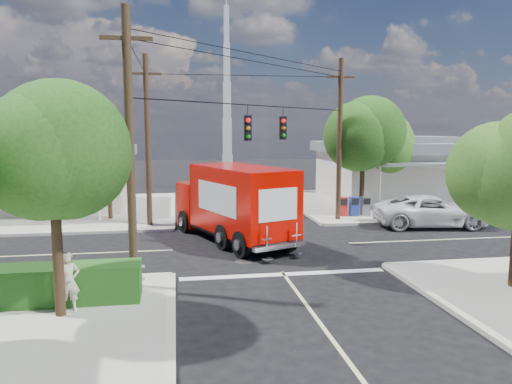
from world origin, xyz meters
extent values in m
plane|color=black|center=(0.00, 0.00, 0.00)|extent=(120.00, 120.00, 0.00)
cube|color=#A9A398|center=(11.00, 11.00, 0.07)|extent=(14.00, 14.00, 0.14)
cube|color=#BDB8A7|center=(4.00, 11.00, 0.07)|extent=(0.25, 14.00, 0.14)
cube|color=#BDB8A7|center=(11.00, 4.00, 0.07)|extent=(14.00, 0.25, 0.14)
cube|color=#A9A398|center=(-11.00, 11.00, 0.07)|extent=(14.00, 14.00, 0.14)
cube|color=#BDB8A7|center=(-4.00, 11.00, 0.07)|extent=(0.25, 14.00, 0.14)
cube|color=#BDB8A7|center=(-11.00, 4.00, 0.07)|extent=(14.00, 0.25, 0.14)
cube|color=#BDB8A7|center=(4.00, -11.00, 0.07)|extent=(0.25, 14.00, 0.14)
cube|color=#BDB8A7|center=(-4.00, -11.00, 0.07)|extent=(0.25, 14.00, 0.14)
cube|color=beige|center=(0.00, 10.00, 0.01)|extent=(0.12, 12.00, 0.01)
cube|color=beige|center=(0.00, -10.00, 0.01)|extent=(0.12, 12.00, 0.01)
cube|color=beige|center=(10.00, 0.00, 0.01)|extent=(12.00, 0.12, 0.01)
cube|color=beige|center=(-10.00, 0.00, 0.01)|extent=(12.00, 0.12, 0.01)
cube|color=silver|center=(0.00, -4.30, 0.01)|extent=(7.50, 0.40, 0.01)
cube|color=silver|center=(12.50, 12.00, 1.84)|extent=(11.00, 8.00, 3.40)
cube|color=gray|center=(12.50, 12.00, 3.89)|extent=(11.80, 8.80, 0.70)
cube|color=gray|center=(12.50, 12.00, 4.39)|extent=(6.05, 4.40, 0.50)
cube|color=gray|center=(12.50, 7.10, 3.04)|extent=(9.90, 1.80, 0.15)
cylinder|color=silver|center=(8.10, 6.30, 1.59)|extent=(0.12, 0.12, 2.90)
cube|color=beige|center=(-12.00, 12.50, 1.74)|extent=(10.00, 8.00, 3.20)
cube|color=gray|center=(-12.00, 12.50, 3.69)|extent=(10.80, 8.80, 0.70)
cube|color=gray|center=(-12.00, 12.50, 4.19)|extent=(5.50, 4.40, 0.50)
cube|color=gray|center=(-12.00, 7.60, 2.84)|extent=(9.00, 1.80, 0.15)
cylinder|color=silver|center=(-8.00, 6.80, 1.49)|extent=(0.12, 0.12, 2.70)
cube|color=silver|center=(0.50, 20.00, 1.50)|extent=(0.80, 0.80, 3.00)
cube|color=silver|center=(0.50, 20.00, 4.50)|extent=(0.70, 0.70, 3.00)
cube|color=silver|center=(0.50, 20.00, 7.50)|extent=(0.60, 0.60, 3.00)
cube|color=silver|center=(0.50, 20.00, 10.50)|extent=(0.50, 0.50, 3.00)
cube|color=silver|center=(0.50, 20.00, 13.50)|extent=(0.40, 0.40, 3.00)
cylinder|color=#422D1C|center=(-7.00, -7.50, 2.00)|extent=(0.28, 0.28, 3.71)
sphere|color=#1A4D12|center=(-7.00, -7.50, 4.32)|extent=(3.71, 3.71, 3.71)
sphere|color=#1A4D12|center=(-7.40, -7.30, 4.55)|extent=(3.02, 3.02, 3.02)
sphere|color=#1A4D12|center=(-6.65, -7.80, 4.20)|extent=(3.25, 3.25, 3.25)
cylinder|color=#422D1C|center=(7.20, 6.80, 2.19)|extent=(0.28, 0.28, 4.10)
sphere|color=#1A4D12|center=(7.20, 6.80, 4.75)|extent=(4.10, 4.10, 4.10)
sphere|color=#1A4D12|center=(6.80, 7.00, 5.00)|extent=(3.33, 3.33, 3.33)
sphere|color=#1A4D12|center=(7.55, 6.50, 4.62)|extent=(3.58, 3.58, 3.58)
cylinder|color=#422D1C|center=(9.80, 9.00, 1.93)|extent=(0.28, 0.28, 3.58)
sphere|color=#2C6A1D|center=(9.80, 9.00, 4.17)|extent=(3.58, 3.58, 3.58)
sphere|color=#2C6A1D|center=(9.40, 9.20, 4.40)|extent=(2.91, 2.91, 2.91)
sphere|color=#2C6A1D|center=(10.15, 8.70, 4.06)|extent=(3.14, 3.14, 3.14)
sphere|color=#2C6A1D|center=(6.60, -7.00, 4.24)|extent=(2.81, 2.81, 2.81)
cylinder|color=#422D1C|center=(-7.50, 7.50, 2.64)|extent=(0.24, 0.24, 5.00)
cone|color=#2B6427|center=(-6.60, 7.50, 5.24)|extent=(0.50, 2.06, 0.98)
cone|color=#2B6427|center=(-6.94, 8.20, 5.24)|extent=(1.92, 1.68, 0.98)
cone|color=#2B6427|center=(-7.70, 8.38, 5.24)|extent=(2.12, 0.95, 0.98)
cone|color=#2B6427|center=(-8.31, 7.89, 5.24)|extent=(1.34, 2.07, 0.98)
cone|color=#2B6427|center=(-8.31, 7.11, 5.24)|extent=(1.34, 2.07, 0.98)
cone|color=#2B6427|center=(-7.70, 6.62, 5.24)|extent=(2.12, 0.95, 0.98)
cone|color=#2B6427|center=(-6.94, 6.80, 5.24)|extent=(1.92, 1.68, 0.98)
cylinder|color=#422D1C|center=(-9.50, 9.00, 2.44)|extent=(0.24, 0.24, 4.60)
cone|color=#2B6427|center=(-8.60, 9.00, 4.84)|extent=(0.50, 2.06, 0.98)
cone|color=#2B6427|center=(-8.94, 9.70, 4.84)|extent=(1.92, 1.68, 0.98)
cone|color=#2B6427|center=(-9.70, 9.88, 4.84)|extent=(2.12, 0.95, 0.98)
cone|color=#2B6427|center=(-10.31, 9.39, 4.84)|extent=(1.34, 2.07, 0.98)
cone|color=#2B6427|center=(-10.31, 8.61, 4.84)|extent=(1.34, 2.07, 0.98)
cone|color=#2B6427|center=(-9.70, 8.12, 4.84)|extent=(2.12, 0.95, 0.98)
cone|color=#2B6427|center=(-8.94, 8.30, 4.84)|extent=(1.92, 1.68, 0.98)
cylinder|color=#473321|center=(-5.20, -5.20, 4.50)|extent=(0.28, 0.28, 9.00)
cube|color=#473321|center=(-5.20, -5.20, 8.00)|extent=(1.60, 0.12, 0.12)
cylinder|color=#473321|center=(5.20, 5.20, 4.50)|extent=(0.28, 0.28, 9.00)
cube|color=#473321|center=(5.20, 5.20, 8.00)|extent=(1.60, 0.12, 0.12)
cylinder|color=#473321|center=(-5.20, 5.20, 4.50)|extent=(0.28, 0.28, 9.00)
cube|color=#473321|center=(-5.20, 5.20, 8.00)|extent=(1.60, 0.12, 0.12)
cylinder|color=black|center=(0.00, 0.00, 6.20)|extent=(10.43, 10.43, 0.04)
cube|color=black|center=(-0.80, -0.80, 5.25)|extent=(0.30, 0.24, 1.05)
sphere|color=red|center=(-0.80, -0.94, 5.58)|extent=(0.20, 0.20, 0.20)
cube|color=black|center=(1.10, 1.10, 5.25)|extent=(0.30, 0.24, 1.05)
sphere|color=red|center=(1.10, 0.96, 5.58)|extent=(0.20, 0.20, 0.20)
cube|color=silver|center=(-7.80, -5.60, 0.49)|extent=(5.94, 0.05, 0.08)
cube|color=silver|center=(-7.80, -5.60, 0.89)|extent=(5.94, 0.05, 0.08)
cube|color=silver|center=(-5.00, -5.60, 0.64)|extent=(0.09, 0.06, 1.00)
cube|color=#1C4D1A|center=(-8.00, -6.40, 0.69)|extent=(6.20, 1.20, 1.10)
cube|color=#A92018|center=(5.80, 6.20, 0.69)|extent=(0.50, 0.50, 1.10)
cube|color=#213399|center=(6.50, 6.20, 0.69)|extent=(0.50, 0.50, 1.10)
cube|color=slate|center=(7.20, 6.20, 0.69)|extent=(0.50, 0.50, 1.10)
cube|color=black|center=(-1.21, 1.39, 0.56)|extent=(5.07, 8.17, 0.25)
cube|color=#CB0700|center=(-2.35, 4.25, 1.36)|extent=(2.89, 2.49, 2.22)
cube|color=black|center=(-2.61, 4.91, 1.77)|extent=(2.06, 1.02, 0.96)
cube|color=silver|center=(-2.69, 5.09, 0.66)|extent=(2.20, 0.97, 0.35)
cube|color=#CB0700|center=(-0.87, 0.55, 2.07)|extent=(4.51, 6.37, 2.93)
cube|color=white|center=(0.32, 1.02, 2.22)|extent=(1.36, 3.38, 1.31)
cube|color=white|center=(-2.06, 0.07, 2.22)|extent=(1.36, 3.38, 1.31)
cube|color=white|center=(0.22, -2.19, 2.22)|extent=(1.70, 0.69, 1.31)
cube|color=silver|center=(0.27, -2.31, 0.56)|extent=(2.34, 1.13, 0.18)
cube|color=silver|center=(-0.34, -2.70, 0.96)|extent=(0.44, 0.22, 1.01)
cube|color=silver|center=(0.97, -2.17, 0.96)|extent=(0.44, 0.22, 1.01)
cylinder|color=black|center=(-3.37, 3.68, 0.56)|extent=(0.71, 1.15, 1.11)
cylinder|color=black|center=(-1.21, 4.54, 0.56)|extent=(0.71, 1.15, 1.11)
cylinder|color=black|center=(-1.20, -1.76, 0.56)|extent=(0.71, 1.15, 1.11)
cylinder|color=black|center=(0.95, -0.90, 0.56)|extent=(0.71, 1.15, 1.11)
imported|color=silver|center=(9.66, 3.03, 0.84)|extent=(6.33, 3.55, 1.67)
imported|color=beige|center=(-6.82, -7.23, 0.99)|extent=(0.72, 0.59, 1.71)
camera|label=1|loc=(-3.79, -21.40, 5.28)|focal=35.00mm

